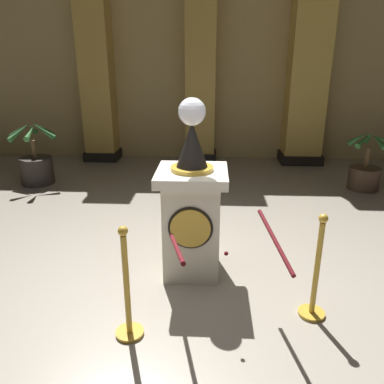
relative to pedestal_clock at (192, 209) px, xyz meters
name	(u,v)px	position (x,y,z in m)	size (l,w,h in m)	color
ground_plane	(184,285)	(-0.07, -0.27, -0.73)	(12.41, 12.41, 0.00)	#9E9384
back_wall	(201,62)	(-0.07, 5.00, 1.35)	(12.41, 0.16, 4.16)	tan
pedestal_clock	(192,209)	(0.00, 0.00, 0.00)	(0.71, 0.71, 1.86)	silver
stanchion_near	(128,299)	(-0.47, -1.03, -0.38)	(0.24, 0.24, 1.01)	gold
stanchion_far	(315,282)	(1.13, -0.69, -0.38)	(0.24, 0.24, 1.00)	gold
velvet_rope	(227,244)	(0.33, -0.86, 0.06)	(1.01, 0.99, 0.22)	#591419
column_left	(97,67)	(-2.25, 4.69, 1.26)	(0.76, 0.76, 3.99)	black
column_right	(307,67)	(2.12, 4.69, 1.26)	(0.91, 0.91, 3.99)	black
column_centre_rear	(201,67)	(-0.07, 4.69, 1.26)	(0.74, 0.74, 3.99)	black
potted_palm_left	(36,165)	(-2.98, 2.86, -0.38)	(0.88, 0.87, 1.16)	#2D2823
potted_palm_right	(365,172)	(2.86, 2.86, -0.43)	(0.71, 0.72, 1.06)	#4C3828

